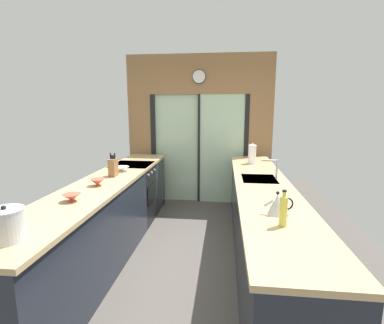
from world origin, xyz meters
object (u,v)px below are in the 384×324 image
(paper_towel_roll, at_px, (252,154))
(oven_range, at_px, (133,194))
(mixing_bowl_near, at_px, (72,197))
(knife_block, at_px, (113,167))
(mixing_bowl_far, at_px, (122,169))
(stock_pot, at_px, (6,225))
(kettle, at_px, (277,204))
(mixing_bowl_mid, at_px, (98,182))
(soap_bottle, at_px, (283,211))

(paper_towel_roll, bearing_deg, oven_range, -171.94)
(mixing_bowl_near, xyz_separation_m, knife_block, (-0.00, 0.98, 0.08))
(mixing_bowl_far, height_order, stock_pot, stock_pot)
(oven_range, relative_size, kettle, 3.98)
(knife_block, distance_m, stock_pot, 1.76)
(mixing_bowl_mid, xyz_separation_m, stock_pot, (-0.00, -1.31, 0.06))
(oven_range, height_order, stock_pot, stock_pot)
(mixing_bowl_mid, bearing_deg, mixing_bowl_near, -90.00)
(oven_range, relative_size, stock_pot, 3.96)
(mixing_bowl_mid, distance_m, paper_towel_roll, 2.32)
(mixing_bowl_far, relative_size, kettle, 0.85)
(knife_block, xyz_separation_m, soap_bottle, (1.78, -1.33, 0.00))
(mixing_bowl_near, relative_size, paper_towel_roll, 0.51)
(mixing_bowl_mid, distance_m, mixing_bowl_far, 0.74)
(knife_block, xyz_separation_m, paper_towel_roll, (1.78, 1.04, 0.03))
(oven_range, xyz_separation_m, mixing_bowl_mid, (0.02, -1.23, 0.51))
(oven_range, relative_size, mixing_bowl_far, 4.67)
(kettle, bearing_deg, knife_block, 148.26)
(mixing_bowl_near, height_order, mixing_bowl_mid, mixing_bowl_mid)
(oven_range, distance_m, stock_pot, 2.61)
(kettle, height_order, paper_towel_roll, paper_towel_roll)
(mixing_bowl_mid, xyz_separation_m, kettle, (1.78, -0.65, 0.04))
(mixing_bowl_near, relative_size, mixing_bowl_far, 0.82)
(oven_range, height_order, knife_block, knife_block)
(mixing_bowl_mid, bearing_deg, soap_bottle, -26.32)
(mixing_bowl_near, bearing_deg, soap_bottle, -11.08)
(mixing_bowl_mid, distance_m, soap_bottle, 1.99)
(stock_pot, xyz_separation_m, soap_bottle, (1.78, 0.43, 0.01))
(mixing_bowl_near, height_order, knife_block, knife_block)
(mixing_bowl_far, height_order, kettle, kettle)
(soap_bottle, bearing_deg, knife_block, 143.17)
(mixing_bowl_mid, bearing_deg, stock_pot, -90.00)
(oven_range, distance_m, soap_bottle, 2.84)
(mixing_bowl_far, relative_size, stock_pot, 0.85)
(mixing_bowl_near, bearing_deg, stock_pot, -90.00)
(kettle, relative_size, paper_towel_roll, 0.73)
(stock_pot, bearing_deg, kettle, 20.37)
(mixing_bowl_near, bearing_deg, paper_towel_roll, 48.63)
(mixing_bowl_mid, bearing_deg, paper_towel_roll, 39.92)
(oven_range, height_order, mixing_bowl_far, mixing_bowl_far)
(kettle, relative_size, soap_bottle, 0.87)
(mixing_bowl_mid, bearing_deg, kettle, -20.04)
(mixing_bowl_mid, xyz_separation_m, paper_towel_roll, (1.78, 1.49, 0.10))
(soap_bottle, bearing_deg, stock_pot, -166.39)
(stock_pot, xyz_separation_m, kettle, (1.78, 0.66, -0.02))
(oven_range, bearing_deg, knife_block, -88.65)
(knife_block, xyz_separation_m, stock_pot, (0.00, -1.76, -0.01))
(stock_pot, xyz_separation_m, paper_towel_roll, (1.78, 2.80, 0.04))
(mixing_bowl_near, height_order, paper_towel_roll, paper_towel_roll)
(soap_bottle, relative_size, paper_towel_roll, 0.84)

